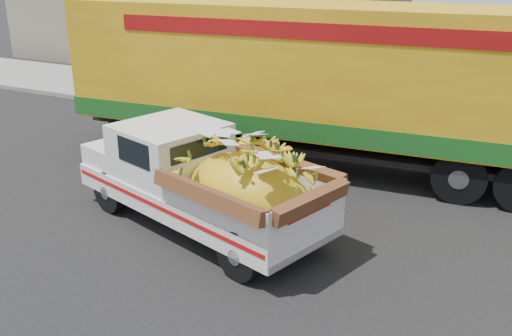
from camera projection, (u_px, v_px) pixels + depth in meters
The scene contains 6 objects.
ground at pixel (147, 211), 11.43m from camera, with size 100.00×100.00×0.00m, color black.
curb at pixel (282, 126), 16.76m from camera, with size 60.00×0.25×0.15m, color gray.
sidewalk at pixel (309, 110), 18.51m from camera, with size 60.00×4.00×0.14m, color gray.
building_left at pixel (197, 8), 25.99m from camera, with size 18.00×6.00×5.00m, color gray.
pickup_truck at pixel (214, 183), 10.21m from camera, with size 5.54×3.31×1.83m.
semi_trailer at pixel (313, 78), 13.19m from camera, with size 12.04×3.50×3.80m.
Camera 1 is at (6.70, -8.23, 4.84)m, focal length 40.00 mm.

